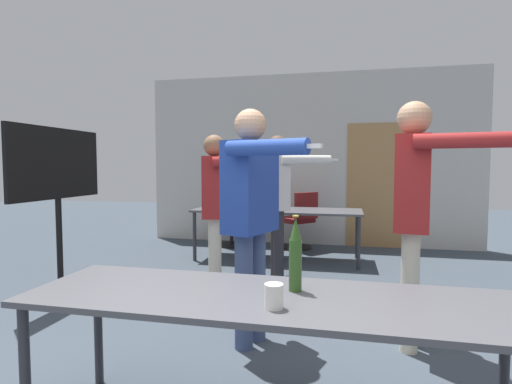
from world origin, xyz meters
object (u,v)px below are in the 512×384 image
at_px(person_left_plaid, 279,192).
at_px(person_near_casual, 216,198).
at_px(tv_screen, 58,187).
at_px(person_center_tall, 252,204).
at_px(beer_bottle, 295,255).
at_px(drink_cup, 274,296).
at_px(office_chair_far_left, 235,220).
at_px(office_chair_mid_tucked, 299,222).
at_px(person_far_watching, 415,199).

xyz_separation_m(person_left_plaid, person_near_casual, (-0.55, -0.72, -0.03)).
height_order(tv_screen, person_center_tall, person_center_tall).
bearing_deg(beer_bottle, drink_cup, -102.97).
distance_m(tv_screen, beer_bottle, 3.11).
relative_size(office_chair_far_left, beer_bottle, 2.41).
height_order(person_left_plaid, office_chair_mid_tucked, person_left_plaid).
xyz_separation_m(person_left_plaid, drink_cup, (0.47, -3.02, -0.25)).
height_order(person_near_casual, office_chair_far_left, person_near_casual).
bearing_deg(person_far_watching, person_center_tall, -69.65).
xyz_separation_m(tv_screen, office_chair_far_left, (1.07, 2.95, -0.71)).
relative_size(office_chair_mid_tucked, drink_cup, 8.62).
bearing_deg(person_left_plaid, person_far_watching, 18.33).
height_order(person_far_watching, beer_bottle, person_far_watching).
bearing_deg(person_far_watching, drink_cup, -19.51).
height_order(tv_screen, drink_cup, tv_screen).
bearing_deg(person_near_casual, drink_cup, 9.11).
bearing_deg(tv_screen, person_left_plaid, -61.52).
relative_size(person_near_casual, office_chair_mid_tucked, 1.79).
xyz_separation_m(tv_screen, drink_cup, (2.59, -1.87, -0.35)).
distance_m(person_left_plaid, beer_bottle, 2.81).
relative_size(person_center_tall, person_near_casual, 1.06).
relative_size(tv_screen, person_far_watching, 0.96).
bearing_deg(person_center_tall, office_chair_far_left, -143.54).
height_order(office_chair_mid_tucked, drink_cup, office_chair_mid_tucked).
bearing_deg(beer_bottle, office_chair_mid_tucked, 96.18).
height_order(person_center_tall, person_left_plaid, person_center_tall).
xyz_separation_m(person_left_plaid, person_far_watching, (1.27, -1.62, 0.07)).
relative_size(office_chair_mid_tucked, beer_bottle, 2.46).
bearing_deg(person_left_plaid, office_chair_far_left, -169.65).
bearing_deg(person_far_watching, tv_screen, -87.88).
height_order(person_near_casual, drink_cup, person_near_casual).
bearing_deg(drink_cup, beer_bottle, 77.03).
xyz_separation_m(person_far_watching, office_chair_mid_tucked, (-1.22, 3.33, -0.67)).
bearing_deg(person_near_casual, person_center_tall, 15.36).
distance_m(beer_bottle, drink_cup, 0.30).
xyz_separation_m(person_center_tall, person_near_casual, (-0.65, 1.12, -0.06)).
xyz_separation_m(tv_screen, office_chair_mid_tucked, (2.17, 2.85, -0.69)).
height_order(tv_screen, person_near_casual, tv_screen).
height_order(person_left_plaid, person_far_watching, person_far_watching).
xyz_separation_m(person_left_plaid, office_chair_far_left, (-1.04, 1.80, -0.61)).
bearing_deg(drink_cup, tv_screen, 144.14).
xyz_separation_m(person_center_tall, beer_bottle, (0.43, -0.92, -0.16)).
height_order(person_left_plaid, office_chair_far_left, person_left_plaid).
bearing_deg(person_far_watching, person_left_plaid, -131.86).
height_order(tv_screen, office_chair_far_left, tv_screen).
height_order(person_center_tall, drink_cup, person_center_tall).
bearing_deg(office_chair_far_left, beer_bottle, 146.03).
relative_size(person_left_plaid, drink_cup, 15.80).
bearing_deg(office_chair_mid_tucked, tv_screen, -172.99).
distance_m(tv_screen, person_center_tall, 2.32).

